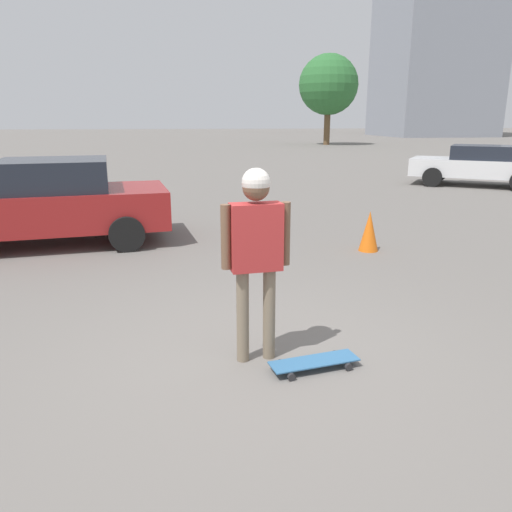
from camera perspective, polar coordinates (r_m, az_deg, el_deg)
name	(u,v)px	position (r m, az deg, el deg)	size (l,w,h in m)	color
ground_plane	(256,358)	(4.80, 0.00, -11.61)	(220.00, 220.00, 0.00)	slate
person	(256,240)	(4.40, 0.00, 1.80)	(0.63, 0.25, 1.78)	#7A6B56
skateboard	(314,362)	(4.63, 6.67, -11.93)	(0.85, 0.40, 0.08)	#336693
car_parked_near	(52,202)	(9.62, -22.28, 5.77)	(4.25, 2.49, 1.50)	maroon
car_parked_far	(478,165)	(18.43, 24.07, 9.50)	(4.44, 3.79, 1.34)	silver
building_block_distant	(440,1)	(72.50, 20.28, 25.64)	(12.59, 12.93, 32.23)	gray
tree_distant	(328,85)	(44.73, 8.29, 18.80)	(4.98, 4.98, 7.45)	brown
traffic_cone	(369,231)	(8.68, 12.81, 2.80)	(0.33, 0.33, 0.69)	orange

